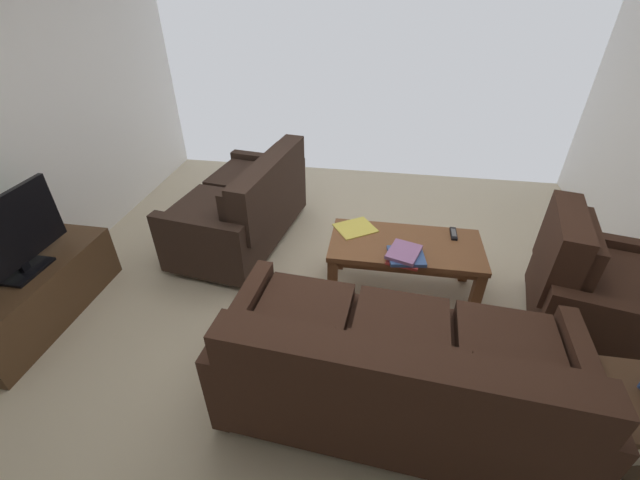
# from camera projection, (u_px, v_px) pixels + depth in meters

# --- Properties ---
(ground_plane) EXTENTS (4.80, 5.00, 0.01)m
(ground_plane) POSITION_uv_depth(u_px,v_px,m) (337.00, 306.00, 3.06)
(ground_plane) COLOR beige
(sofa_main) EXTENTS (1.91, 0.99, 0.83)m
(sofa_main) POSITION_uv_depth(u_px,v_px,m) (395.00, 373.00, 2.11)
(sofa_main) COLOR black
(sofa_main) RESTS_ON ground
(loveseat_near) EXTENTS (0.99, 1.53, 0.84)m
(loveseat_near) POSITION_uv_depth(u_px,v_px,m) (245.00, 206.00, 3.61)
(loveseat_near) COLOR black
(loveseat_near) RESTS_ON ground
(coffee_table) EXTENTS (1.11, 0.55, 0.46)m
(coffee_table) POSITION_uv_depth(u_px,v_px,m) (405.00, 251.00, 2.98)
(coffee_table) COLOR brown
(coffee_table) RESTS_ON ground
(tv_stand) EXTENTS (0.43, 1.21, 0.42)m
(tv_stand) POSITION_uv_depth(u_px,v_px,m) (39.00, 295.00, 2.84)
(tv_stand) COLOR #4C331E
(tv_stand) RESTS_ON ground
(flat_tv) EXTENTS (0.20, 0.82, 0.54)m
(flat_tv) POSITION_uv_depth(u_px,v_px,m) (8.00, 237.00, 2.56)
(flat_tv) COLOR black
(flat_tv) RESTS_ON tv_stand
(armchair_side) EXTENTS (1.06, 1.05, 0.87)m
(armchair_side) POSITION_uv_depth(u_px,v_px,m) (599.00, 291.00, 2.67)
(armchair_side) COLOR black
(armchair_side) RESTS_ON ground
(book_stack) EXTENTS (0.29, 0.29, 0.07)m
(book_stack) POSITION_uv_depth(u_px,v_px,m) (405.00, 255.00, 2.76)
(book_stack) COLOR #C63833
(book_stack) RESTS_ON coffee_table
(tv_remote) EXTENTS (0.05, 0.16, 0.02)m
(tv_remote) POSITION_uv_depth(u_px,v_px,m) (454.00, 234.00, 3.03)
(tv_remote) COLOR black
(tv_remote) RESTS_ON coffee_table
(loose_magazine) EXTENTS (0.37, 0.36, 0.01)m
(loose_magazine) POSITION_uv_depth(u_px,v_px,m) (355.00, 228.00, 3.11)
(loose_magazine) COLOR #E0CC4C
(loose_magazine) RESTS_ON coffee_table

